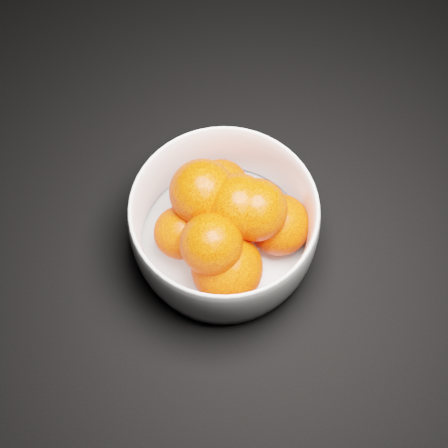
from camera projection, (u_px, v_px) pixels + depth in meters
bowl at (224, 226)px, 0.64m from camera, size 0.19×0.19×0.09m
orange_pile at (229, 222)px, 0.62m from camera, size 0.15×0.15×0.11m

